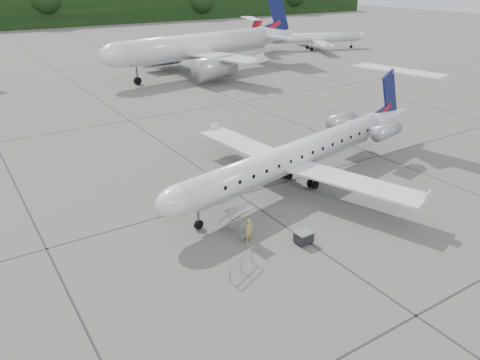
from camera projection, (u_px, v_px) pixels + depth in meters
ground at (365, 206)px, 32.49m from camera, size 320.00×320.00×0.00m
treeline at (20, 14)px, 130.72m from camera, size 260.00×4.00×8.00m
main_regional_jet at (294, 143)px, 34.04m from camera, size 30.59×24.70×6.96m
airstair at (235, 219)px, 28.52m from camera, size 1.28×2.32×2.18m
passenger at (249, 231)px, 27.83m from camera, size 0.61×0.43×1.57m
safety_railing at (241, 264)px, 25.15m from camera, size 2.04×0.98×1.00m
baggage_cart at (304, 237)px, 27.87m from camera, size 1.00×0.82×0.84m
bg_narrowbody at (197, 34)px, 71.49m from camera, size 38.14×30.06×12.45m
bg_regional_right at (314, 33)px, 96.44m from camera, size 30.05×25.61×6.68m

